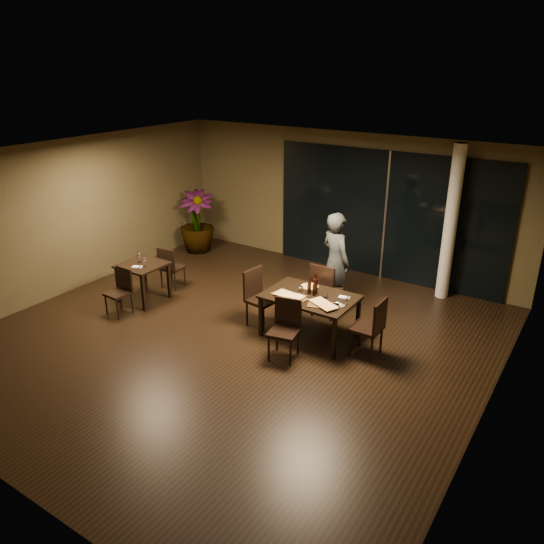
{
  "coord_description": "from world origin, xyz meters",
  "views": [
    {
      "loc": [
        4.86,
        -6.21,
        4.41
      ],
      "look_at": [
        0.31,
        0.71,
        1.05
      ],
      "focal_mm": 35.0,
      "sensor_mm": 36.0,
      "label": 1
    }
  ],
  "objects": [
    {
      "name": "chair_side_far",
      "position": [
        -2.36,
        0.99,
        0.5
      ],
      "size": [
        0.46,
        0.46,
        0.89
      ],
      "rotation": [
        0.0,
        0.0,
        3.26
      ],
      "color": "black",
      "rests_on": "ground"
    },
    {
      "name": "pizza_board_left",
      "position": [
        0.74,
        0.57,
        0.76
      ],
      "size": [
        0.66,
        0.43,
        0.01
      ],
      "primitive_type": "cube",
      "rotation": [
        0.0,
        0.0,
        -0.22
      ],
      "color": "#4D3418",
      "rests_on": "main_table"
    },
    {
      "name": "chair_main_right",
      "position": [
        2.13,
        0.76,
        0.55
      ],
      "size": [
        0.46,
        0.46,
        0.99
      ],
      "rotation": [
        0.0,
        0.0,
        -1.58
      ],
      "color": "black",
      "rests_on": "ground"
    },
    {
      "name": "wall_back",
      "position": [
        0.0,
        4.05,
        1.5
      ],
      "size": [
        8.0,
        0.1,
        3.0
      ],
      "primitive_type": "cube",
      "color": "#4A4027",
      "rests_on": "ground"
    },
    {
      "name": "main_table",
      "position": [
        1.0,
        0.8,
        0.68
      ],
      "size": [
        1.5,
        1.0,
        0.75
      ],
      "color": "black",
      "rests_on": "ground"
    },
    {
      "name": "chair_main_far",
      "position": [
        0.87,
        1.58,
        0.57
      ],
      "size": [
        0.48,
        0.48,
        1.03
      ],
      "rotation": [
        0.0,
        0.0,
        3.13
      ],
      "color": "black",
      "rests_on": "ground"
    },
    {
      "name": "chair_main_left",
      "position": [
        0.02,
        0.71,
        0.57
      ],
      "size": [
        0.52,
        0.52,
        1.01
      ],
      "rotation": [
        0.0,
        0.0,
        1.46
      ],
      "color": "black",
      "rests_on": "ground"
    },
    {
      "name": "chair_main_near",
      "position": [
        1.0,
        0.04,
        0.53
      ],
      "size": [
        0.52,
        0.52,
        0.95
      ],
      "rotation": [
        0.0,
        0.0,
        0.21
      ],
      "color": "black",
      "rests_on": "ground"
    },
    {
      "name": "oblong_pizza_left",
      "position": [
        0.74,
        0.57,
        0.77
      ],
      "size": [
        0.48,
        0.23,
        0.02
      ],
      "primitive_type": null,
      "rotation": [
        0.0,
        0.0,
        -0.01
      ],
      "color": "maroon",
      "rests_on": "pizza_board_left"
    },
    {
      "name": "bottle_b",
      "position": [
        1.05,
        0.85,
        0.88
      ],
      "size": [
        0.06,
        0.06,
        0.26
      ],
      "primitive_type": null,
      "color": "black",
      "rests_on": "main_table"
    },
    {
      "name": "wall_left",
      "position": [
        -4.05,
        0.0,
        1.5
      ],
      "size": [
        0.1,
        8.0,
        3.0
      ],
      "primitive_type": "cube",
      "color": "#4A4027",
      "rests_on": "ground"
    },
    {
      "name": "wine_glass_a",
      "position": [
        -2.51,
        0.34,
        0.84
      ],
      "size": [
        0.08,
        0.08,
        0.18
      ],
      "primitive_type": null,
      "color": "white",
      "rests_on": "side_table"
    },
    {
      "name": "diner",
      "position": [
        0.84,
        2.03,
        0.93
      ],
      "size": [
        0.75,
        0.64,
        1.86
      ],
      "primitive_type": "imported",
      "rotation": [
        0.0,
        0.0,
        2.73
      ],
      "color": "#2A2D2F",
      "rests_on": "ground"
    },
    {
      "name": "side_napkin",
      "position": [
        -2.35,
        0.13,
        0.76
      ],
      "size": [
        0.21,
        0.17,
        0.01
      ],
      "primitive_type": "cube",
      "rotation": [
        0.0,
        0.0,
        0.42
      ],
      "color": "white",
      "rests_on": "side_table"
    },
    {
      "name": "ceiling",
      "position": [
        0.0,
        0.0,
        3.02
      ],
      "size": [
        8.0,
        8.0,
        0.04
      ],
      "primitive_type": "cube",
      "color": "silver",
      "rests_on": "wall_back"
    },
    {
      "name": "tumbler_right",
      "position": [
        1.24,
        0.88,
        0.8
      ],
      "size": [
        0.08,
        0.08,
        0.1
      ],
      "primitive_type": "cylinder",
      "color": "white",
      "rests_on": "main_table"
    },
    {
      "name": "napkin_far",
      "position": [
        1.51,
        1.04,
        0.76
      ],
      "size": [
        0.2,
        0.13,
        0.01
      ],
      "primitive_type": "cube",
      "rotation": [
        0.0,
        0.0,
        0.21
      ],
      "color": "silver",
      "rests_on": "main_table"
    },
    {
      "name": "chair_side_near",
      "position": [
        -2.33,
        -0.32,
        0.48
      ],
      "size": [
        0.42,
        0.42,
        0.86
      ],
      "rotation": [
        0.0,
        0.0,
        -0.06
      ],
      "color": "black",
      "rests_on": "ground"
    },
    {
      "name": "napkin_near",
      "position": [
        1.57,
        0.74,
        0.76
      ],
      "size": [
        0.2,
        0.15,
        0.01
      ],
      "primitive_type": "cube",
      "rotation": [
        0.0,
        0.0,
        -0.31
      ],
      "color": "white",
      "rests_on": "main_table"
    },
    {
      "name": "bottle_a",
      "position": [
        0.94,
        0.86,
        0.9
      ],
      "size": [
        0.07,
        0.07,
        0.3
      ],
      "primitive_type": null,
      "color": "black",
      "rests_on": "main_table"
    },
    {
      "name": "wall_right",
      "position": [
        4.05,
        0.0,
        1.5
      ],
      "size": [
        0.1,
        8.0,
        3.0
      ],
      "primitive_type": "cube",
      "color": "#4A4027",
      "rests_on": "ground"
    },
    {
      "name": "side_table",
      "position": [
        -2.4,
        0.3,
        0.62
      ],
      "size": [
        0.8,
        0.8,
        0.75
      ],
      "color": "black",
      "rests_on": "ground"
    },
    {
      "name": "window_panel",
      "position": [
        1.0,
        3.96,
        1.35
      ],
      "size": [
        5.0,
        0.06,
        2.7
      ],
      "primitive_type": "cube",
      "color": "black",
      "rests_on": "ground"
    },
    {
      "name": "column",
      "position": [
        2.4,
        3.65,
        1.5
      ],
      "size": [
        0.24,
        0.24,
        3.0
      ],
      "primitive_type": "cylinder",
      "color": "white",
      "rests_on": "ground"
    },
    {
      "name": "pizza_board_right",
      "position": [
        1.37,
        0.58,
        0.76
      ],
      "size": [
        0.55,
        0.39,
        0.01
      ],
      "primitive_type": "cube",
      "rotation": [
        0.0,
        0.0,
        0.33
      ],
      "color": "#482B17",
      "rests_on": "main_table"
    },
    {
      "name": "oblong_pizza_right",
      "position": [
        1.37,
        0.58,
        0.77
      ],
      "size": [
        0.52,
        0.4,
        0.02
      ],
      "primitive_type": null,
      "rotation": [
        0.0,
        0.0,
        -0.43
      ],
      "color": "maroon",
      "rests_on": "pizza_board_right"
    },
    {
      "name": "tumbler_left",
      "position": [
        0.78,
        0.88,
        0.79
      ],
      "size": [
        0.07,
        0.07,
        0.08
      ],
      "primitive_type": "cylinder",
      "color": "white",
      "rests_on": "main_table"
    },
    {
      "name": "bottle_c",
      "position": [
        1.03,
        0.93,
        0.93
      ],
      "size": [
        0.08,
        0.08,
        0.35
      ],
      "primitive_type": null,
      "color": "black",
      "rests_on": "main_table"
    },
    {
      "name": "wine_glass_b",
      "position": [
        -2.27,
        0.24,
        0.83
      ],
      "size": [
        0.07,
        0.07,
        0.17
      ],
      "primitive_type": null,
      "color": "white",
      "rests_on": "side_table"
    },
    {
      "name": "ground",
      "position": [
        0.0,
        0.0,
        0.0
      ],
      "size": [
        8.0,
        8.0,
        0.0
      ],
      "primitive_type": "plane",
      "color": "black",
      "rests_on": "ground"
    },
    {
      "name": "potted_plant",
      "position": [
        -3.4,
        3.04,
        0.74
      ],
      "size": [
        1.13,
        1.13,
        1.48
      ],
      "primitive_type": "imported",
      "rotation": [
        0.0,
        0.0,
        0.61
      ],
      "color": "#1F4F1A",
      "rests_on": "ground"
    },
    {
      "name": "round_pizza",
      "position": [
        0.82,
        1.1,
        0.76
      ],
      "size": [
        0.29,
        0.29,
        0.01
      ],
      "primitive_type": "cylinder",
      "color": "#AF3D13",
      "rests_on": "main_table"
    }
  ]
}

